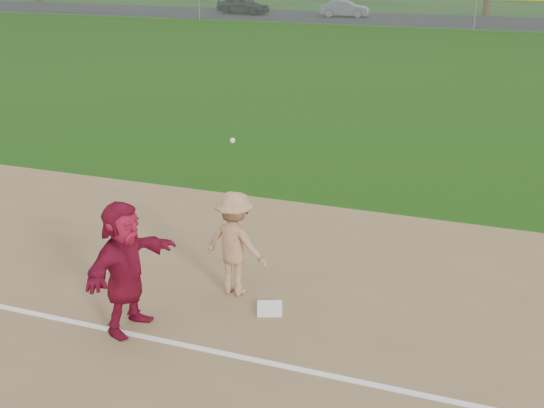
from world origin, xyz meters
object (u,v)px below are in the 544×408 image
(first_base, at_px, (270,309))
(car_left, at_px, (243,4))
(base_runner, at_px, (125,267))
(car_mid, at_px, (344,9))

(first_base, bearing_deg, car_left, 112.95)
(base_runner, bearing_deg, first_base, -48.23)
(first_base, bearing_deg, car_mid, 103.21)
(first_base, height_order, car_left, car_left)
(car_mid, bearing_deg, first_base, -174.78)
(base_runner, distance_m, car_mid, 47.69)
(first_base, xyz_separation_m, car_left, (-19.21, 45.36, 0.71))
(base_runner, height_order, car_left, base_runner)
(base_runner, relative_size, car_left, 0.42)
(base_runner, bearing_deg, car_left, 28.93)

